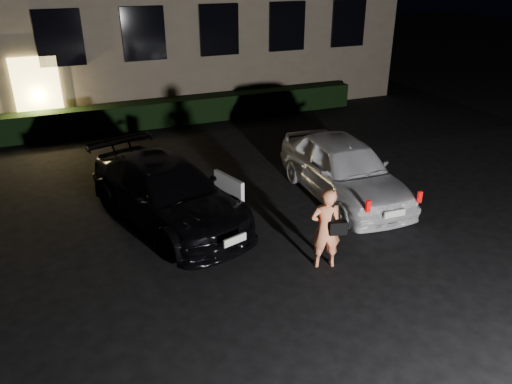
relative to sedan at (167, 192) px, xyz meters
name	(u,v)px	position (x,y,z in m)	size (l,w,h in m)	color
ground	(287,299)	(1.16, -3.54, -0.67)	(80.00, 80.00, 0.00)	black
hedge	(153,114)	(1.16, 6.96, -0.25)	(15.00, 0.70, 0.85)	black
sedan	(167,192)	(0.00, 0.00, 0.00)	(3.15, 4.99, 1.35)	black
hatch	(343,168)	(4.13, -0.40, 0.06)	(1.89, 4.35, 1.46)	white
man	(326,228)	(2.24, -2.87, 0.11)	(0.66, 0.52, 1.57)	#FF8B5B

